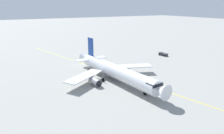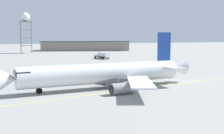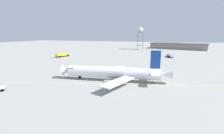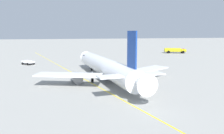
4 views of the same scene
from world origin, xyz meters
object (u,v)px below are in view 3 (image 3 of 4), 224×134
object	(u,v)px
airliner_main	(114,73)
fuel_tanker_truck	(170,55)
fire_tender_truck	(63,55)
radar_tower	(141,31)

from	to	relation	value
airliner_main	fuel_tanker_truck	bearing A→B (deg)	-113.32
fuel_tanker_truck	airliner_main	bearing A→B (deg)	147.97
airliner_main	fire_tender_truck	xyz separation A→B (m)	(46.58, 53.04, -1.22)
radar_tower	airliner_main	bearing A→B (deg)	-176.22
airliner_main	fuel_tanker_truck	size ratio (longest dim) A/B	4.15
fire_tender_truck	radar_tower	size ratio (longest dim) A/B	0.47
airliner_main	fire_tender_truck	bearing A→B (deg)	-47.66
radar_tower	fire_tender_truck	bearing A→B (deg)	149.27
fuel_tanker_truck	radar_tower	xyz separation A→B (m)	(55.09, 28.53, 17.24)
fire_tender_truck	radar_tower	distance (m)	89.69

